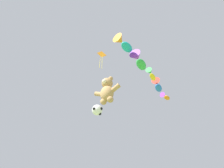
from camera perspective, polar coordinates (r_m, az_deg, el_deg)
teddy_bear_kite at (r=11.94m, az=-1.92°, el=-2.36°), size 2.42×1.07×2.46m
soccer_ball_kite at (r=11.46m, az=-5.63°, el=-9.82°), size 0.89×0.88×0.81m
fish_kite_teal at (r=13.64m, az=4.33°, el=15.06°), size 1.17×2.11×0.97m
fish_kite_emerald at (r=14.66m, az=10.22°, el=8.75°), size 1.09×2.45×1.05m
fish_kite_goldfin at (r=16.63m, az=14.73°, el=3.53°), size 0.69×2.04×0.66m
fish_kite_cobalt at (r=18.57m, az=16.92°, el=-0.45°), size 1.13×2.46×0.94m
fish_kite_tangerine at (r=20.93m, az=19.63°, el=-4.55°), size 1.06×1.74×0.74m
diamond_kite at (r=15.62m, az=-4.00°, el=10.68°), size 0.67×0.83×2.66m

